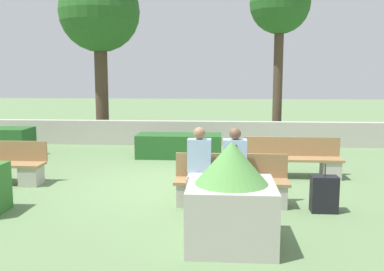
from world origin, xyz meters
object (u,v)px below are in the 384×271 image
at_px(bench_front, 231,186).
at_px(person_seated_man, 235,165).
at_px(bench_left_side, 292,162).
at_px(person_seated_woman, 199,164).
at_px(planter_corner_left, 231,198).
at_px(tree_leftmost, 99,14).
at_px(suitcase, 324,194).
at_px(tree_center_left, 280,7).

bearing_deg(bench_front, person_seated_man, -70.63).
distance_m(bench_left_side, person_seated_man, 2.51).
distance_m(person_seated_man, person_seated_woman, 0.57).
height_order(person_seated_man, person_seated_woman, person_seated_woman).
relative_size(bench_front, person_seated_woman, 1.45).
height_order(bench_front, planter_corner_left, planter_corner_left).
relative_size(bench_front, planter_corner_left, 1.41).
relative_size(bench_left_side, tree_leftmost, 0.37).
relative_size(planter_corner_left, tree_leftmost, 0.24).
bearing_deg(suitcase, bench_front, 169.37).
distance_m(person_seated_woman, tree_center_left, 8.21).
distance_m(person_seated_man, tree_leftmost, 9.00).
relative_size(person_seated_man, planter_corner_left, 0.97).
bearing_deg(tree_center_left, planter_corner_left, -100.55).
xyz_separation_m(bench_left_side, suitcase, (0.13, -2.27, -0.03)).
bearing_deg(tree_leftmost, tree_center_left, -0.89).
bearing_deg(bench_front, planter_corner_left, -91.21).
distance_m(person_seated_man, suitcase, 1.45).
bearing_deg(bench_left_side, person_seated_man, -123.14).
bearing_deg(bench_left_side, suitcase, -89.57).
xyz_separation_m(suitcase, tree_leftmost, (-5.58, 7.34, 3.77)).
xyz_separation_m(bench_front, suitcase, (1.43, -0.27, -0.03)).
bearing_deg(suitcase, person_seated_man, 174.75).
distance_m(person_seated_man, planter_corner_left, 1.53).
relative_size(planter_corner_left, suitcase, 1.71).
xyz_separation_m(person_seated_woman, suitcase, (1.95, -0.13, -0.41)).
height_order(planter_corner_left, tree_center_left, tree_center_left).
height_order(person_seated_man, suitcase, person_seated_man).
height_order(bench_left_side, tree_leftmost, tree_leftmost).
bearing_deg(bench_front, tree_center_left, 77.29).
distance_m(bench_front, tree_leftmost, 9.01).
bearing_deg(bench_front, suitcase, -10.63).
relative_size(person_seated_man, suitcase, 1.66).
bearing_deg(planter_corner_left, bench_front, 88.79).
relative_size(person_seated_woman, suitcase, 1.67).
xyz_separation_m(bench_left_side, person_seated_man, (-1.25, -2.14, 0.38)).
height_order(person_seated_woman, tree_leftmost, tree_leftmost).
height_order(bench_front, suitcase, bench_front).
xyz_separation_m(person_seated_woman, planter_corner_left, (0.49, -1.52, -0.09)).
height_order(bench_front, bench_left_side, same).
relative_size(bench_left_side, person_seated_woman, 1.56).
xyz_separation_m(bench_front, bench_left_side, (1.30, 2.00, 0.01)).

